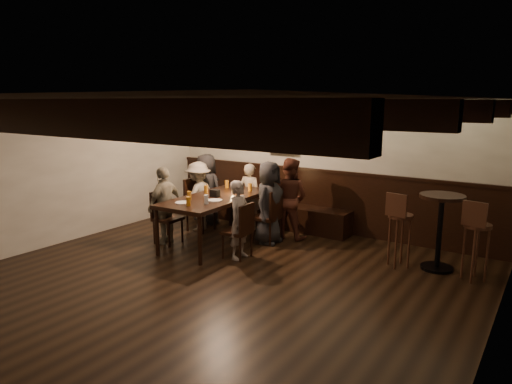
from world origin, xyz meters
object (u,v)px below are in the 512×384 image
Objects in this scene: person_bench_right at (289,198)px; person_left_near at (198,196)px; person_right_near at (269,203)px; person_right_far at (240,220)px; dining_table at (217,200)px; bar_stool_left at (399,239)px; chair_right_near at (267,226)px; person_bench_left at (207,189)px; high_top_table at (440,221)px; person_bench_centre at (250,196)px; person_left_far at (165,205)px; chair_left_near at (200,215)px; chair_right_far at (238,241)px; bar_stool_right at (475,251)px; chair_left_far at (167,227)px.

person_bench_right reaches higher than person_left_near.
person_right_near is (-0.13, -0.46, -0.01)m from person_bench_right.
person_right_near reaches higher than person_right_far.
dining_table is 1.98× the size of bar_stool_left.
chair_right_near is 0.65× the size of person_bench_right.
dining_table is 1.60× the size of person_bench_left.
person_right_near is at bearing -168.19° from bar_stool_left.
dining_table is 1.82× the size of person_right_far.
bar_stool_left is at bearing -90.45° from person_right_near.
high_top_table is at bearing 92.24° from person_left_near.
person_left_far is at bearing 63.43° from person_bench_centre.
person_right_far is at bearing 58.53° from chair_left_near.
person_left_far is 3.79m from bar_stool_left.
bar_stool_left reaches higher than high_top_table.
person_right_far is (0.03, 0.00, 0.34)m from chair_right_far.
person_right_far reaches higher than chair_left_near.
person_left_near is 4.68m from bar_stool_right.
person_right_near is (1.67, -0.37, 0.01)m from person_bench_left.
chair_right_far is 1.70m from person_bench_centre.
person_left_near is (-0.72, -0.64, 0.02)m from person_bench_centre.
person_bench_right is at bearing 105.26° from person_left_near.
person_right_near is at bearing 121.50° from chair_left_far.
person_left_far is at bearing 121.49° from chair_right_near.
person_left_far is (-0.73, -0.49, -0.09)m from dining_table.
dining_table is 0.88m from person_right_near.
high_top_table is at bearing 173.56° from person_bench_right.
person_bench_left is 1.05× the size of person_left_far.
chair_left_near is at bearing 90.00° from chair_right_near.
chair_left_far is at bearing 121.50° from person_right_near.
person_bench_right reaches higher than bar_stool_left.
person_bench_right is at bearing -7.67° from chair_right_far.
person_left_far is at bearing 90.00° from chair_right_far.
chair_right_far is at bearing -155.77° from high_top_table.
chair_right_far reaches higher than dining_table.
person_right_far reaches higher than chair_right_far.
person_bench_left is 1.07× the size of person_left_near.
chair_left_near is (-0.74, 0.41, -0.44)m from dining_table.
person_right_far reaches higher than bar_stool_left.
chair_left_near is 0.88× the size of bar_stool_right.
bar_stool_right reaches higher than chair_right_near.
person_left_far is (0.04, -0.90, 0.01)m from person_left_near.
person_bench_left is at bearing 135.00° from dining_table.
chair_right_far is 0.34m from person_right_far.
person_right_near is at bearing 120.96° from person_left_far.
chair_left_near is at bearing 58.53° from person_right_far.
high_top_table reaches higher than chair_left_far.
person_left_near reaches higher than bar_stool_right.
person_bench_left reaches higher than dining_table.
dining_table is 0.88m from person_left_far.
person_bench_centre is at bearing -170.54° from person_bench_left.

